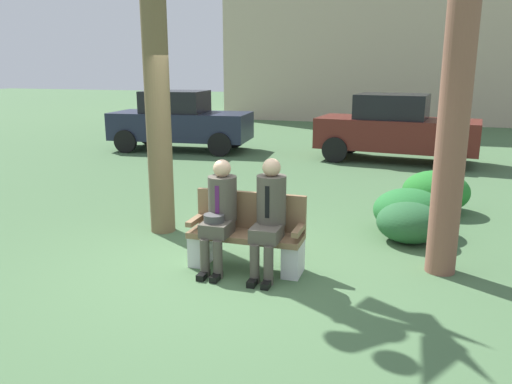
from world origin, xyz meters
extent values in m
plane|color=#456741|center=(0.00, 0.00, 0.00)|extent=(80.00, 80.00, 0.00)
cube|color=brown|center=(0.31, 0.15, 0.42)|extent=(1.36, 0.44, 0.07)
cube|color=brown|center=(0.31, 0.34, 0.68)|extent=(1.36, 0.06, 0.45)
cube|color=brown|center=(-0.33, 0.15, 0.55)|extent=(0.08, 0.44, 0.06)
cube|color=brown|center=(0.95, 0.15, 0.55)|extent=(0.08, 0.44, 0.06)
cube|color=silver|center=(-0.27, 0.15, 0.19)|extent=(0.20, 0.37, 0.38)
cube|color=silver|center=(0.89, 0.15, 0.19)|extent=(0.20, 0.37, 0.38)
cube|color=#4C473D|center=(0.02, -0.02, 0.53)|extent=(0.32, 0.38, 0.16)
cylinder|color=#4C473D|center=(-0.06, -0.21, 0.23)|extent=(0.11, 0.11, 0.45)
cylinder|color=#4C473D|center=(0.10, -0.21, 0.23)|extent=(0.11, 0.11, 0.45)
cube|color=black|center=(-0.06, -0.27, 0.04)|extent=(0.09, 0.22, 0.07)
cube|color=black|center=(0.10, -0.27, 0.04)|extent=(0.09, 0.22, 0.07)
cylinder|color=#4C473D|center=(0.02, 0.17, 0.84)|extent=(0.34, 0.34, 0.53)
cube|color=#4C1951|center=(0.02, 0.00, 0.86)|extent=(0.05, 0.01, 0.34)
sphere|color=tan|center=(0.02, 0.17, 1.20)|extent=(0.21, 0.21, 0.21)
cylinder|color=#424242|center=(-0.01, -0.04, 0.66)|extent=(0.24, 0.24, 0.09)
cube|color=#4C473D|center=(0.62, -0.02, 0.53)|extent=(0.32, 0.38, 0.16)
cylinder|color=#4C473D|center=(0.54, -0.21, 0.23)|extent=(0.11, 0.11, 0.45)
cylinder|color=#4C473D|center=(0.70, -0.21, 0.23)|extent=(0.11, 0.11, 0.45)
cube|color=black|center=(0.54, -0.27, 0.04)|extent=(0.09, 0.22, 0.07)
cube|color=black|center=(0.70, -0.27, 0.04)|extent=(0.09, 0.22, 0.07)
cylinder|color=#4C473D|center=(0.62, 0.17, 0.87)|extent=(0.34, 0.34, 0.57)
cube|color=black|center=(0.62, 0.00, 0.89)|extent=(0.05, 0.01, 0.37)
sphere|color=tan|center=(0.62, 0.17, 1.25)|extent=(0.21, 0.21, 0.21)
cylinder|color=brown|center=(2.52, 0.76, 2.21)|extent=(0.34, 0.34, 4.41)
cylinder|color=brown|center=(-1.31, 1.15, 2.33)|extent=(0.35, 0.35, 4.66)
ellipsoid|color=#237428|center=(2.53, 3.45, 0.34)|extent=(1.09, 0.99, 0.68)
ellipsoid|color=#265830|center=(2.14, 1.73, 0.28)|extent=(0.89, 0.81, 0.55)
ellipsoid|color=#246C30|center=(2.13, 2.16, 0.32)|extent=(1.03, 0.94, 0.64)
cube|color=#1E2338|center=(-4.27, 7.94, 0.70)|extent=(4.02, 1.91, 0.76)
cube|color=black|center=(-4.42, 7.92, 1.38)|extent=(1.82, 1.51, 0.60)
cylinder|color=black|center=(-2.98, 8.84, 0.32)|extent=(0.65, 0.20, 0.64)
cylinder|color=black|center=(-2.84, 7.28, 0.32)|extent=(0.65, 0.20, 0.64)
cylinder|color=black|center=(-5.70, 8.59, 0.32)|extent=(0.65, 0.20, 0.64)
cylinder|color=black|center=(-5.56, 7.04, 0.32)|extent=(0.65, 0.20, 0.64)
cube|color=#591E19|center=(1.67, 7.97, 0.70)|extent=(4.04, 1.96, 0.76)
cube|color=black|center=(1.52, 7.98, 1.38)|extent=(1.83, 1.53, 0.60)
cylinder|color=black|center=(3.11, 8.60, 0.32)|extent=(0.65, 0.21, 0.64)
cylinder|color=black|center=(2.95, 7.05, 0.32)|extent=(0.65, 0.21, 0.64)
cylinder|color=black|center=(0.39, 8.88, 0.32)|extent=(0.65, 0.21, 0.64)
cylinder|color=black|center=(0.23, 7.33, 0.32)|extent=(0.65, 0.21, 0.64)
camera|label=1|loc=(2.14, -5.24, 2.36)|focal=35.63mm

